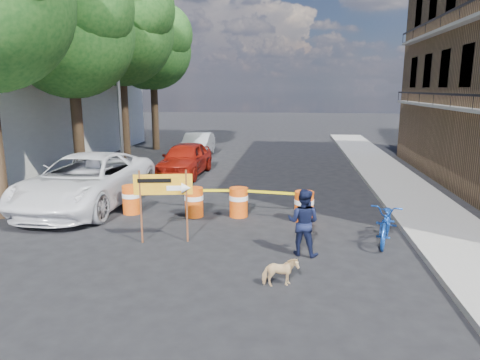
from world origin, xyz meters
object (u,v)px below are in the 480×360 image
(bicycle, at_px, (388,203))
(sedan_silver, at_px, (198,145))
(barrel_mid_right, at_px, (239,202))
(suv_white, at_px, (86,181))
(pedestrian, at_px, (303,222))
(barrel_far_right, at_px, (304,206))
(barrel_far_left, at_px, (132,199))
(barrel_mid_left, at_px, (194,202))
(dog, at_px, (280,272))
(sedan_red, at_px, (185,159))
(detour_sign, at_px, (171,190))

(bicycle, height_order, sedan_silver, bicycle)
(barrel_mid_right, distance_m, suv_white, 5.20)
(pedestrian, relative_size, suv_white, 0.26)
(barrel_mid_right, xyz_separation_m, barrel_far_right, (1.98, -0.24, 0.00))
(barrel_far_left, relative_size, bicycle, 0.43)
(barrel_far_left, bearing_deg, suv_white, 160.28)
(bicycle, bearing_deg, barrel_mid_left, 179.75)
(bicycle, height_order, suv_white, bicycle)
(barrel_mid_left, height_order, barrel_far_right, same)
(dog, xyz_separation_m, sedan_silver, (-5.22, 15.97, 0.38))
(barrel_mid_left, bearing_deg, pedestrian, -39.65)
(sedan_red, relative_size, sedan_silver, 1.06)
(barrel_far_right, height_order, pedestrian, pedestrian)
(barrel_mid_right, relative_size, pedestrian, 0.56)
(barrel_mid_right, height_order, dog, barrel_mid_right)
(dog, height_order, sedan_red, sedan_red)
(suv_white, height_order, sedan_silver, suv_white)
(suv_white, distance_m, sedan_silver, 10.89)
(barrel_mid_left, xyz_separation_m, bicycle, (5.40, -1.59, 0.57))
(barrel_far_left, relative_size, sedan_red, 0.21)
(barrel_mid_left, xyz_separation_m, sedan_silver, (-2.45, 11.52, 0.21))
(suv_white, height_order, sedan_red, suv_white)
(barrel_far_right, relative_size, suv_white, 0.15)
(bicycle, relative_size, suv_white, 0.34)
(barrel_mid_left, distance_m, barrel_far_right, 3.34)
(sedan_silver, bearing_deg, barrel_mid_right, -73.56)
(barrel_mid_right, relative_size, sedan_red, 0.21)
(detour_sign, bearing_deg, bicycle, -3.44)
(detour_sign, height_order, pedestrian, detour_sign)
(barrel_far_right, bearing_deg, barrel_mid_left, 178.67)
(barrel_mid_right, height_order, sedan_red, sedan_red)
(barrel_mid_right, height_order, suv_white, suv_white)
(barrel_far_left, distance_m, bicycle, 7.62)
(dog, bearing_deg, sedan_silver, 2.49)
(detour_sign, distance_m, dog, 3.72)
(barrel_mid_right, bearing_deg, sedan_red, 117.94)
(dog, bearing_deg, pedestrian, -30.74)
(detour_sign, height_order, sedan_red, detour_sign)
(barrel_far_right, bearing_deg, sedan_red, 129.50)
(pedestrian, xyz_separation_m, sedan_red, (-5.11, 8.91, -0.05))
(barrel_mid_right, xyz_separation_m, suv_white, (-5.16, 0.55, 0.39))
(suv_white, bearing_deg, barrel_far_left, -18.48)
(barrel_mid_left, bearing_deg, suv_white, 169.43)
(bicycle, distance_m, suv_white, 9.48)
(detour_sign, relative_size, pedestrian, 1.18)
(barrel_mid_left, xyz_separation_m, sedan_red, (-1.85, 6.22, 0.27))
(barrel_far_left, height_order, suv_white, suv_white)
(sedan_red, height_order, sedan_silver, sedan_red)
(barrel_mid_right, distance_m, barrel_far_right, 1.99)
(dog, bearing_deg, sedan_red, 7.84)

